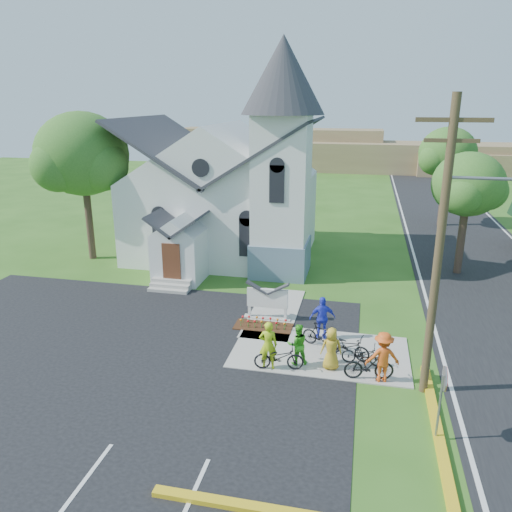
% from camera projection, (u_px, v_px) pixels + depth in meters
% --- Properties ---
extents(ground, '(120.00, 120.00, 0.00)m').
position_uv_depth(ground, '(281.00, 355.00, 20.00)').
color(ground, '#305D1A').
rests_on(ground, ground).
extents(parking_lot, '(20.00, 16.00, 0.02)m').
position_uv_depth(parking_lot, '(97.00, 360.00, 19.56)').
color(parking_lot, black).
rests_on(parking_lot, ground).
extents(road, '(8.00, 90.00, 0.02)m').
position_uv_depth(road, '(474.00, 259.00, 31.94)').
color(road, black).
rests_on(road, ground).
extents(sidewalk, '(7.00, 4.00, 0.05)m').
position_uv_depth(sidewalk, '(320.00, 352.00, 20.15)').
color(sidewalk, '#ABA59A').
rests_on(sidewalk, ground).
extents(church, '(12.35, 12.00, 13.00)m').
position_uv_depth(church, '(229.00, 175.00, 31.17)').
color(church, silver).
rests_on(church, ground).
extents(church_sign, '(2.20, 0.40, 1.70)m').
position_uv_depth(church_sign, '(267.00, 299.00, 22.92)').
color(church_sign, '#ABA59A').
rests_on(church_sign, ground).
extents(flower_bed, '(2.60, 1.10, 0.07)m').
position_uv_depth(flower_bed, '(263.00, 327.00, 22.38)').
color(flower_bed, '#3C2310').
rests_on(flower_bed, ground).
extents(utility_pole, '(3.45, 0.28, 10.00)m').
position_uv_depth(utility_pole, '(442.00, 243.00, 15.89)').
color(utility_pole, '#403120').
rests_on(utility_pole, ground).
extents(stop_sign, '(0.11, 0.76, 2.48)m').
position_uv_depth(stop_sign, '(443.00, 388.00, 14.44)').
color(stop_sign, gray).
rests_on(stop_sign, ground).
extents(tree_lot_corner, '(5.60, 5.60, 9.15)m').
position_uv_depth(tree_lot_corner, '(82.00, 154.00, 30.19)').
color(tree_lot_corner, '#36241D').
rests_on(tree_lot_corner, ground).
extents(tree_road_near, '(4.00, 4.00, 7.05)m').
position_uv_depth(tree_road_near, '(468.00, 185.00, 27.89)').
color(tree_road_near, '#36241D').
rests_on(tree_road_near, ground).
extents(tree_road_mid, '(4.40, 4.40, 7.80)m').
position_uv_depth(tree_road_mid, '(448.00, 153.00, 38.79)').
color(tree_road_mid, '#36241D').
rests_on(tree_road_mid, ground).
extents(distant_hills, '(61.00, 10.00, 5.60)m').
position_uv_depth(distant_hills, '(370.00, 155.00, 71.15)').
color(distant_hills, brown).
rests_on(distant_hills, ground).
extents(cyclist_0, '(0.75, 0.55, 1.90)m').
position_uv_depth(cyclist_0, '(268.00, 345.00, 18.64)').
color(cyclist_0, '#AED018').
rests_on(cyclist_0, sidewalk).
extents(bike_0, '(1.95, 0.95, 0.98)m').
position_uv_depth(bike_0, '(279.00, 357.00, 18.70)').
color(bike_0, black).
rests_on(bike_0, sidewalk).
extents(cyclist_1, '(0.95, 0.85, 1.63)m').
position_uv_depth(cyclist_1, '(298.00, 344.00, 19.00)').
color(cyclist_1, green).
rests_on(cyclist_1, sidewalk).
extents(bike_1, '(1.77, 1.13, 1.03)m').
position_uv_depth(bike_1, '(321.00, 336.00, 20.35)').
color(bike_1, black).
rests_on(bike_1, sidewalk).
extents(cyclist_2, '(1.18, 0.72, 1.87)m').
position_uv_depth(cyclist_2, '(322.00, 318.00, 21.00)').
color(cyclist_2, blue).
rests_on(cyclist_2, sidewalk).
extents(bike_2, '(1.61, 0.63, 0.83)m').
position_uv_depth(bike_2, '(363.00, 354.00, 19.06)').
color(bike_2, black).
rests_on(bike_2, sidewalk).
extents(cyclist_3, '(1.35, 0.95, 1.90)m').
position_uv_depth(cyclist_3, '(383.00, 357.00, 17.79)').
color(cyclist_3, '#DF5218').
rests_on(cyclist_3, sidewalk).
extents(bike_3, '(1.86, 0.79, 1.08)m').
position_uv_depth(bike_3, '(369.00, 366.00, 18.01)').
color(bike_3, black).
rests_on(bike_3, sidewalk).
extents(cyclist_4, '(0.89, 0.67, 1.65)m').
position_uv_depth(cyclist_4, '(331.00, 349.00, 18.65)').
color(cyclist_4, gold).
rests_on(cyclist_4, sidewalk).
extents(bike_4, '(1.96, 1.28, 0.97)m').
position_uv_depth(bike_4, '(348.00, 346.00, 19.57)').
color(bike_4, black).
rests_on(bike_4, sidewalk).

